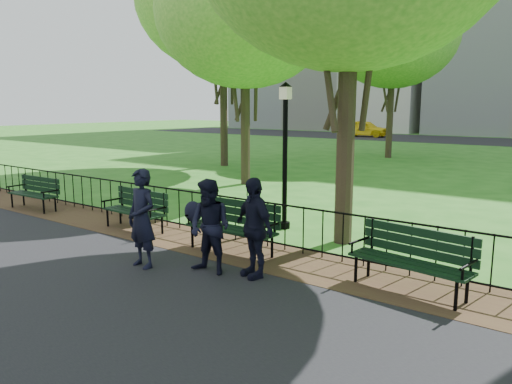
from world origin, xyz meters
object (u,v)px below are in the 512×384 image
Objects in this scene: park_bench_left_a at (137,205)px; lamppost at (285,150)px; person_left at (142,218)px; tree_near_w at (245,11)px; person_mid at (210,227)px; taxi at (365,128)px; park_bench_right_a at (413,253)px; person_right at (254,227)px; park_bench_left_b at (36,190)px; tree_far_c at (394,33)px; park_bench_main at (219,217)px.

park_bench_left_a is 0.53× the size of lamppost.
park_bench_left_a is 1.03× the size of person_left.
person_mid is (5.32, -7.74, -4.98)m from tree_near_w.
park_bench_right_a is at bearing -155.54° from taxi.
park_bench_right_a is at bearing 42.18° from person_right.
lamppost is 33.28m from taxi.
park_bench_left_b is 0.19× the size of tree_far_c.
tree_near_w reaches higher than park_bench_main.
tree_near_w is 4.97× the size of person_left.
person_right is at bearing -74.03° from tree_far_c.
taxi is (-12.96, 34.19, -0.08)m from person_mid.
lamppost is 16.91m from tree_far_c.
park_bench_left_b is at bearing -160.76° from lamppost.
tree_near_w is 0.92× the size of tree_far_c.
park_bench_left_b is at bearing -175.14° from park_bench_left_a.
park_bench_left_a is at bearing -172.65° from person_right.
park_bench_right_a is 3.15m from person_mid.
person_left is 0.41× the size of taxi.
person_mid is at bearing -17.97° from park_bench_left_a.
tree_near_w reaches higher than taxi.
tree_far_c reaches higher than park_bench_left_a.
park_bench_left_b is at bearing -97.43° from tree_far_c.
person_left is at bearing -162.37° from taxi.
lamppost is at bearing 41.85° from park_bench_left_a.
person_left reaches higher than park_bench_main.
park_bench_main is at bearing 80.00° from person_left.
person_right is (1.80, 0.73, -0.03)m from person_left.
park_bench_main is 6.29m from park_bench_left_b.
park_bench_main is 2.42m from lamppost.
park_bench_left_a is at bearing -164.77° from taxi.
park_bench_left_b is 1.08× the size of person_mid.
park_bench_right_a reaches higher than park_bench_left_a.
tree_far_c is 5.39× the size of person_left.
park_bench_main is 9.54m from tree_near_w.
person_right reaches higher than park_bench_left_a.
park_bench_left_b is 1.04× the size of person_right.
tree_near_w is at bearing 72.71° from park_bench_left_b.
park_bench_left_a is 0.92× the size of park_bench_right_a.
person_right is at bearing -51.27° from tree_near_w.
park_bench_left_a is at bearing -140.63° from lamppost.
taxi reaches higher than park_bench_left_b.
person_mid is 0.97× the size of person_right.
tree_near_w is 10.63m from person_mid.
lamppost is (6.34, 2.21, 1.21)m from park_bench_left_b.
tree_far_c is (-1.49, 17.85, 5.71)m from park_bench_left_a.
person_left is at bearing -103.94° from park_bench_main.
lamppost is at bearing -159.63° from taxi.
park_bench_main is 1.22× the size of person_right.
park_bench_left_b is 9.97m from park_bench_right_a.
park_bench_left_a is (-2.45, 0.10, -0.08)m from park_bench_main.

